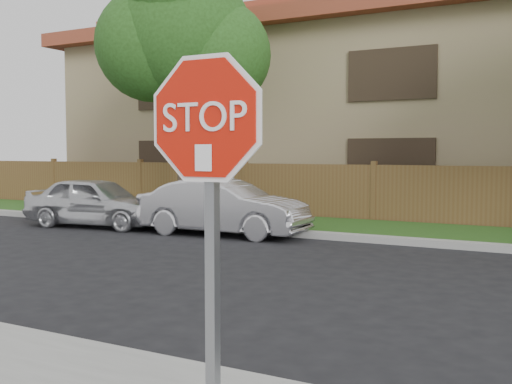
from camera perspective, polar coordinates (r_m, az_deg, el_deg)
The scene contains 4 objects.
tree_left at distance 17.33m, azimuth -7.07°, elevation 14.70°, with size 4.80×3.90×7.78m.
stop_sign at distance 3.41m, azimuth -4.62°, elevation 1.59°, with size 1.01×0.13×2.55m.
sedan_far_left at distance 16.09m, azimuth -14.95°, elevation -0.91°, with size 1.54×3.84×1.31m, color silver.
sedan_left at distance 14.00m, azimuth -3.10°, elevation -1.45°, with size 1.40×4.01×1.32m, color silver.
Camera 1 is at (0.83, -4.34, 1.97)m, focal length 42.00 mm.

